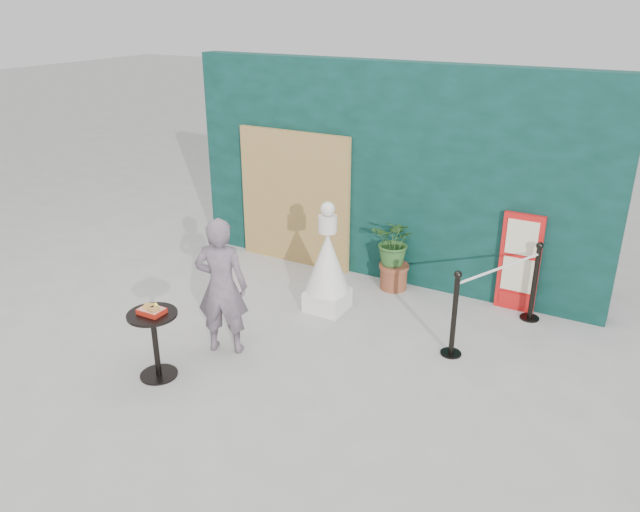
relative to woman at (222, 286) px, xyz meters
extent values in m
plane|color=#ADAAA5|center=(0.76, -0.33, -0.80)|extent=(60.00, 60.00, 0.00)
cube|color=black|center=(0.76, 2.82, 0.70)|extent=(6.00, 0.30, 3.00)
cube|color=tan|center=(-0.64, 2.61, 0.20)|extent=(1.80, 0.08, 2.00)
imported|color=slate|center=(0.00, 0.00, 0.00)|extent=(0.68, 0.57, 1.60)
cube|color=red|center=(2.66, 2.63, -0.15)|extent=(0.50, 0.06, 1.30)
cube|color=beige|center=(2.66, 2.59, 0.20)|extent=(0.38, 0.02, 0.45)
cube|color=beige|center=(2.66, 2.59, -0.30)|extent=(0.38, 0.02, 0.45)
cube|color=red|center=(2.66, 2.59, -0.65)|extent=(0.38, 0.02, 0.18)
cube|color=white|center=(0.54, 1.45, -0.66)|extent=(0.49, 0.49, 0.27)
cone|color=silver|center=(0.54, 1.45, -0.13)|extent=(0.57, 0.57, 0.80)
cylinder|color=silver|center=(0.54, 1.45, 0.37)|extent=(0.23, 0.23, 0.21)
sphere|color=silver|center=(0.54, 1.45, 0.57)|extent=(0.18, 0.18, 0.18)
cylinder|color=black|center=(-0.30, -0.78, -0.79)|extent=(0.40, 0.40, 0.02)
cylinder|color=black|center=(-0.30, -0.78, -0.44)|extent=(0.06, 0.06, 0.72)
cylinder|color=black|center=(-0.30, -0.78, -0.06)|extent=(0.52, 0.52, 0.03)
cube|color=#AB1F12|center=(-0.30, -0.78, -0.02)|extent=(0.26, 0.19, 0.05)
cube|color=red|center=(-0.30, -0.78, 0.00)|extent=(0.24, 0.17, 0.00)
cube|color=gold|center=(-0.34, -0.77, 0.02)|extent=(0.15, 0.14, 0.02)
cube|color=gold|center=(-0.25, -0.80, 0.02)|extent=(0.13, 0.13, 0.02)
cone|color=#FFF443|center=(-0.28, -0.73, 0.04)|extent=(0.06, 0.06, 0.06)
cylinder|color=brown|center=(1.05, 2.45, -0.64)|extent=(0.37, 0.37, 0.31)
cylinder|color=#953C30|center=(1.05, 2.45, -0.47)|extent=(0.41, 0.41, 0.05)
imported|color=#2F5C27|center=(1.05, 2.45, -0.10)|extent=(0.61, 0.53, 0.67)
cylinder|color=black|center=(2.30, 1.16, -0.79)|extent=(0.24, 0.24, 0.02)
cylinder|color=black|center=(2.30, 1.16, -0.32)|extent=(0.06, 0.06, 0.96)
sphere|color=black|center=(2.30, 1.16, 0.19)|extent=(0.09, 0.09, 0.09)
cylinder|color=black|center=(2.90, 2.46, -0.79)|extent=(0.24, 0.24, 0.02)
cylinder|color=black|center=(2.90, 2.46, -0.32)|extent=(0.06, 0.06, 0.96)
sphere|color=black|center=(2.90, 2.46, 0.19)|extent=(0.09, 0.09, 0.09)
cylinder|color=silver|center=(2.60, 1.81, 0.08)|extent=(0.63, 1.31, 0.03)
camera|label=1|loc=(3.97, -4.90, 2.95)|focal=35.00mm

